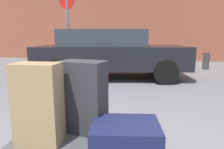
# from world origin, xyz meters

# --- Properties ---
(luggage_cart) EXTENTS (1.30, 0.75, 0.34)m
(luggage_cart) POSITION_xyz_m (0.00, 0.00, 0.27)
(luggage_cart) COLOR #4C4C51
(luggage_cart) RESTS_ON ground_plane
(suitcase_navy_front_left) EXTENTS (0.60, 0.49, 0.20)m
(suitcase_navy_front_left) POSITION_xyz_m (0.33, -0.07, 0.44)
(suitcase_navy_front_left) COLOR #191E47
(suitcase_navy_front_left) RESTS_ON luggage_cart
(suitcase_tan_rear_right) EXTENTS (0.37, 0.24, 0.68)m
(suitcase_tan_rear_right) POSITION_xyz_m (-0.38, -0.14, 0.68)
(suitcase_tan_rear_right) COLOR #9E7F56
(suitcase_tan_rear_right) RESTS_ON luggage_cart
(suitcase_charcoal_center) EXTENTS (0.45, 0.33, 0.67)m
(suitcase_charcoal_center) POSITION_xyz_m (-0.09, 0.15, 0.67)
(suitcase_charcoal_center) COLOR #2D2D33
(suitcase_charcoal_center) RESTS_ON luggage_cart
(parked_car) EXTENTS (4.52, 2.42, 1.42)m
(parked_car) POSITION_xyz_m (-0.61, 4.29, 0.76)
(parked_car) COLOR black
(parked_car) RESTS_ON ground_plane
(bollard_kerb_near) EXTENTS (0.23, 0.23, 0.63)m
(bollard_kerb_near) POSITION_xyz_m (2.71, 6.45, 0.32)
(bollard_kerb_near) COLOR #383838
(bollard_kerb_near) RESTS_ON ground_plane
(no_parking_sign) EXTENTS (0.48, 0.17, 2.44)m
(no_parking_sign) POSITION_xyz_m (-1.62, 3.61, 1.51)
(no_parking_sign) COLOR slate
(no_parking_sign) RESTS_ON ground_plane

